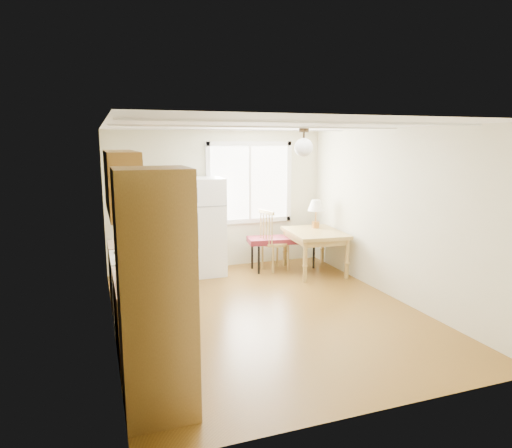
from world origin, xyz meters
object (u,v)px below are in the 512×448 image
dining_table (315,237)px  refrigerator (203,227)px  bench (283,240)px  chair (271,236)px

dining_table → refrigerator: bearing=168.1°
bench → chair: 0.31m
bench → dining_table: dining_table is taller
dining_table → chair: bearing=160.3°
bench → chair: bearing=-156.6°
refrigerator → dining_table: bearing=-15.9°
dining_table → chair: chair is taller
refrigerator → chair: refrigerator is taller
refrigerator → chair: bearing=-10.9°
dining_table → chair: size_ratio=1.14×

